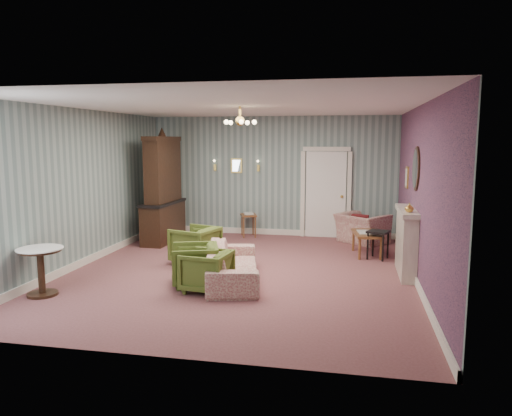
% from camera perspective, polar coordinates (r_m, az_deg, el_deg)
% --- Properties ---
extents(floor, '(7.00, 7.00, 0.00)m').
position_cam_1_polar(floor, '(8.71, -1.82, -7.51)').
color(floor, brown).
rests_on(floor, ground).
extents(ceiling, '(7.00, 7.00, 0.00)m').
position_cam_1_polar(ceiling, '(8.41, -1.91, 11.90)').
color(ceiling, white).
rests_on(ceiling, ground).
extents(wall_back, '(6.00, 0.00, 6.00)m').
position_cam_1_polar(wall_back, '(11.86, 1.97, 3.76)').
color(wall_back, slate).
rests_on(wall_back, ground).
extents(wall_front, '(6.00, 0.00, 6.00)m').
position_cam_1_polar(wall_front, '(5.12, -10.77, -2.06)').
color(wall_front, slate).
rests_on(wall_front, ground).
extents(wall_left, '(0.00, 7.00, 7.00)m').
position_cam_1_polar(wall_left, '(9.57, -19.66, 2.27)').
color(wall_left, slate).
rests_on(wall_left, ground).
extents(wall_right, '(0.00, 7.00, 7.00)m').
position_cam_1_polar(wall_right, '(8.29, 18.78, 1.49)').
color(wall_right, slate).
rests_on(wall_right, ground).
extents(wall_right_floral, '(0.00, 7.00, 7.00)m').
position_cam_1_polar(wall_right_floral, '(8.29, 18.68, 1.49)').
color(wall_right_floral, '#A05069').
rests_on(wall_right_floral, ground).
extents(door, '(1.12, 0.12, 2.16)m').
position_cam_1_polar(door, '(11.71, 8.23, 1.81)').
color(door, white).
rests_on(door, floor).
extents(olive_chair_a, '(0.72, 0.76, 0.70)m').
position_cam_1_polar(olive_chair_a, '(7.58, -5.85, -7.17)').
color(olive_chair_a, '#4A5B20').
rests_on(olive_chair_a, floor).
extents(olive_chair_b, '(0.87, 0.90, 0.74)m').
position_cam_1_polar(olive_chair_b, '(7.91, -7.21, -6.40)').
color(olive_chair_b, '#4A5B20').
rests_on(olive_chair_b, floor).
extents(olive_chair_c, '(0.90, 0.93, 0.78)m').
position_cam_1_polar(olive_chair_c, '(9.28, -7.17, -4.12)').
color(olive_chair_c, '#4A5B20').
rests_on(olive_chair_c, floor).
extents(sofa_chintz, '(1.05, 2.12, 0.80)m').
position_cam_1_polar(sofa_chintz, '(8.05, -2.74, -5.89)').
color(sofa_chintz, brown).
rests_on(sofa_chintz, floor).
extents(wingback_chair, '(1.21, 1.16, 0.89)m').
position_cam_1_polar(wingback_chair, '(11.28, 12.42, -1.78)').
color(wingback_chair, brown).
rests_on(wingback_chair, floor).
extents(dresser, '(0.59, 1.55, 2.56)m').
position_cam_1_polar(dresser, '(11.24, -10.95, 2.50)').
color(dresser, black).
rests_on(dresser, floor).
extents(fireplace, '(0.30, 1.40, 1.16)m').
position_cam_1_polar(fireplace, '(8.80, 17.29, -3.83)').
color(fireplace, beige).
rests_on(fireplace, floor).
extents(mantel_vase, '(0.15, 0.15, 0.15)m').
position_cam_1_polar(mantel_vase, '(8.30, 17.62, 0.04)').
color(mantel_vase, gold).
rests_on(mantel_vase, fireplace).
extents(oval_mirror, '(0.04, 0.76, 0.84)m').
position_cam_1_polar(oval_mirror, '(8.65, 18.30, 4.43)').
color(oval_mirror, white).
rests_on(oval_mirror, wall_right).
extents(framed_print, '(0.04, 0.34, 0.42)m').
position_cam_1_polar(framed_print, '(10.00, 17.36, 3.47)').
color(framed_print, gold).
rests_on(framed_print, wall_right).
extents(coffee_table, '(0.65, 1.00, 0.48)m').
position_cam_1_polar(coffee_table, '(10.13, 12.90, -4.10)').
color(coffee_table, brown).
rests_on(coffee_table, floor).
extents(side_table_black, '(0.49, 0.49, 0.57)m').
position_cam_1_polar(side_table_black, '(9.82, 14.16, -4.25)').
color(side_table_black, black).
rests_on(side_table_black, floor).
extents(pedestal_table, '(0.78, 0.78, 0.74)m').
position_cam_1_polar(pedestal_table, '(8.02, -23.98, -6.86)').
color(pedestal_table, black).
rests_on(pedestal_table, floor).
extents(nesting_table, '(0.49, 0.55, 0.59)m').
position_cam_1_polar(nesting_table, '(11.76, -0.89, -1.94)').
color(nesting_table, brown).
rests_on(nesting_table, floor).
extents(gilt_mirror_back, '(0.28, 0.06, 0.36)m').
position_cam_1_polar(gilt_mirror_back, '(11.98, -2.32, 5.00)').
color(gilt_mirror_back, gold).
rests_on(gilt_mirror_back, wall_back).
extents(sconce_left, '(0.16, 0.12, 0.30)m').
position_cam_1_polar(sconce_left, '(12.10, -4.88, 5.01)').
color(sconce_left, gold).
rests_on(sconce_left, wall_back).
extents(sconce_right, '(0.16, 0.12, 0.30)m').
position_cam_1_polar(sconce_right, '(11.84, 0.26, 4.97)').
color(sconce_right, gold).
rests_on(sconce_right, wall_back).
extents(chandelier, '(0.56, 0.56, 0.36)m').
position_cam_1_polar(chandelier, '(8.39, -1.90, 10.06)').
color(chandelier, gold).
rests_on(chandelier, ceiling).
extents(burgundy_cushion, '(0.41, 0.28, 0.39)m').
position_cam_1_polar(burgundy_cushion, '(11.12, 12.18, -1.73)').
color(burgundy_cushion, '#5B1619').
rests_on(burgundy_cushion, wingback_chair).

